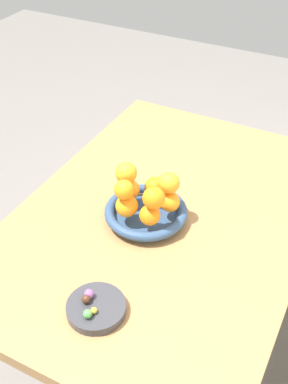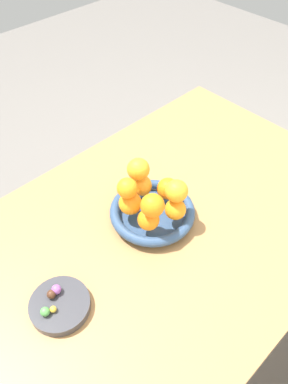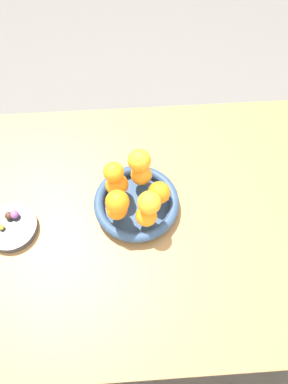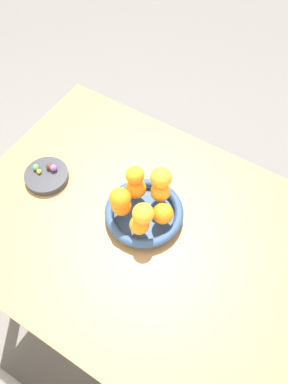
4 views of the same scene
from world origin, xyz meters
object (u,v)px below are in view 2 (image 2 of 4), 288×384
Objects in this scene: dining_table at (172,236)px; candy_ball_0 at (53,309)px; orange_5 at (127,188)px; orange_8 at (176,191)px; orange_6 at (138,169)px; orange_7 at (153,205)px; candy_dish at (60,305)px; candy_ball_3 at (45,312)px; orange_4 at (141,186)px; candy_ball_1 at (51,294)px; candy_ball_2 at (56,289)px; orange_2 at (175,209)px; fruit_bowl at (152,213)px; orange_0 at (130,203)px; orange_1 at (149,220)px; orange_3 at (168,189)px.

candy_ball_0 is (0.39, 0.01, 0.12)m from dining_table.
orange_5 is 0.12m from orange_8.
orange_6 reaches higher than orange_7.
orange_8 is 3.94× the size of candy_ball_0.
candy_dish is 6.62× the size of candy_ball_3.
orange_7 is (0.06, 0.10, 0.06)m from orange_4.
orange_8 is at bearing 174.92° from candy_ball_1.
candy_ball_2 is at bearing -115.55° from candy_dish.
orange_2 is at bearing 177.28° from candy_dish.
orange_4 is at bearing -164.76° from candy_ball_3.
orange_6 is 0.35m from candy_ball_2.
dining_table is 0.38m from candy_ball_2.
candy_ball_3 reaches higher than fruit_bowl.
orange_0 reaches higher than orange_2.
orange_5 is 2.58× the size of candy_ball_1.
orange_1 reaches higher than dining_table.
dining_table is 21.37× the size of orange_5.
orange_4 is 0.39m from candy_ball_3.
orange_3 is 0.39m from candy_ball_1.
candy_ball_2 reaches higher than dining_table.
fruit_bowl is at bearing 2.18° from orange_3.
candy_ball_3 is (0.38, -0.02, -0.03)m from orange_2.
dining_table is 0.24m from orange_6.
candy_ball_1 is at bearing 3.23° from orange_3.
orange_4 reaches higher than fruit_bowl.
orange_0 is at bearing -166.41° from candy_ball_3.
dining_table is 0.25m from orange_5.
candy_ball_1 is at bearing 14.04° from orange_6.
candy_dish reaches higher than dining_table.
orange_8 is at bearing 174.40° from candy_ball_2.
candy_ball_1 is at bearing 10.39° from orange_0.
orange_4 reaches higher than dining_table.
candy_ball_3 is at bearing 16.35° from orange_6.
orange_6 reaches higher than orange_1.
orange_7 reaches higher than candy_ball_0.
orange_7 reaches higher than orange_4.
orange_8 is 2.82× the size of candy_ball_3.
orange_4 is at bearing 121.83° from orange_6.
candy_ball_1 is (0.35, -0.04, -0.03)m from orange_2.
orange_3 is at bearing 126.20° from orange_4.
orange_6 reaches higher than candy_dish.
orange_2 is (-0.35, 0.02, 0.06)m from candy_dish.
orange_0 is 4.11× the size of candy_ball_0.
orange_3 is at bearing -120.76° from orange_2.
candy_dish is 0.29m from orange_0.
candy_ball_3 is (0.36, 0.04, 0.01)m from fruit_bowl.
orange_4 is at bearing -166.93° from candy_ball_2.
orange_7 reaches higher than dining_table.
orange_2 is at bearing 178.49° from candy_ball_0.
orange_0 is 1.10× the size of orange_2.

